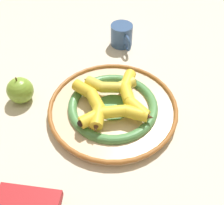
{
  "coord_description": "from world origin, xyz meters",
  "views": [
    {
      "loc": [
        0.24,
        0.44,
        0.6
      ],
      "look_at": [
        0.0,
        -0.0,
        0.04
      ],
      "focal_mm": 42.0,
      "sensor_mm": 36.0,
      "label": 1
    }
  ],
  "objects_px": {
    "apple": "(20,90)",
    "banana_c": "(130,93)",
    "coffee_mug": "(122,35)",
    "decorative_bowl": "(112,107)",
    "banana_b": "(109,85)",
    "banana_d": "(115,114)",
    "banana_a": "(93,103)"
  },
  "relations": [
    {
      "from": "coffee_mug",
      "to": "apple",
      "type": "xyz_separation_m",
      "value": [
        0.41,
        0.11,
        -0.0
      ]
    },
    {
      "from": "banana_a",
      "to": "banana_d",
      "type": "relative_size",
      "value": 1.01
    },
    {
      "from": "banana_a",
      "to": "banana_b",
      "type": "distance_m",
      "value": 0.08
    },
    {
      "from": "banana_b",
      "to": "banana_d",
      "type": "relative_size",
      "value": 0.75
    },
    {
      "from": "decorative_bowl",
      "to": "coffee_mug",
      "type": "xyz_separation_m",
      "value": [
        -0.19,
        -0.28,
        0.02
      ]
    },
    {
      "from": "decorative_bowl",
      "to": "banana_c",
      "type": "xyz_separation_m",
      "value": [
        -0.06,
        0.01,
        0.04
      ]
    },
    {
      "from": "banana_d",
      "to": "apple",
      "type": "bearing_deg",
      "value": -27.34
    },
    {
      "from": "decorative_bowl",
      "to": "apple",
      "type": "distance_m",
      "value": 0.28
    },
    {
      "from": "banana_d",
      "to": "banana_c",
      "type": "bearing_deg",
      "value": -127.07
    },
    {
      "from": "coffee_mug",
      "to": "apple",
      "type": "bearing_deg",
      "value": -66.78
    },
    {
      "from": "banana_b",
      "to": "banana_d",
      "type": "xyz_separation_m",
      "value": [
        0.04,
        0.11,
        0.0
      ]
    },
    {
      "from": "banana_c",
      "to": "banana_d",
      "type": "xyz_separation_m",
      "value": [
        0.08,
        0.05,
        -0.0
      ]
    },
    {
      "from": "banana_a",
      "to": "banana_d",
      "type": "distance_m",
      "value": 0.07
    },
    {
      "from": "banana_c",
      "to": "banana_d",
      "type": "distance_m",
      "value": 0.09
    },
    {
      "from": "coffee_mug",
      "to": "decorative_bowl",
      "type": "bearing_deg",
      "value": -25.82
    },
    {
      "from": "decorative_bowl",
      "to": "coffee_mug",
      "type": "relative_size",
      "value": 3.0
    },
    {
      "from": "apple",
      "to": "banana_c",
      "type": "bearing_deg",
      "value": 147.12
    },
    {
      "from": "banana_b",
      "to": "apple",
      "type": "height_order",
      "value": "apple"
    },
    {
      "from": "banana_b",
      "to": "banana_a",
      "type": "bearing_deg",
      "value": -121.72
    },
    {
      "from": "banana_d",
      "to": "apple",
      "type": "height_order",
      "value": "apple"
    },
    {
      "from": "banana_b",
      "to": "coffee_mug",
      "type": "xyz_separation_m",
      "value": [
        -0.17,
        -0.23,
        -0.01
      ]
    },
    {
      "from": "decorative_bowl",
      "to": "banana_c",
      "type": "distance_m",
      "value": 0.07
    },
    {
      "from": "decorative_bowl",
      "to": "banana_c",
      "type": "bearing_deg",
      "value": 174.26
    },
    {
      "from": "banana_a",
      "to": "coffee_mug",
      "type": "relative_size",
      "value": 1.58
    },
    {
      "from": "decorative_bowl",
      "to": "coffee_mug",
      "type": "bearing_deg",
      "value": -124.6
    },
    {
      "from": "banana_a",
      "to": "apple",
      "type": "xyz_separation_m",
      "value": [
        0.16,
        -0.16,
        -0.01
      ]
    },
    {
      "from": "banana_b",
      "to": "decorative_bowl",
      "type": "bearing_deg",
      "value": -80.51
    },
    {
      "from": "banana_c",
      "to": "banana_b",
      "type": "bearing_deg",
      "value": -129.82
    },
    {
      "from": "decorative_bowl",
      "to": "banana_d",
      "type": "distance_m",
      "value": 0.07
    },
    {
      "from": "banana_b",
      "to": "banana_c",
      "type": "distance_m",
      "value": 0.07
    },
    {
      "from": "banana_c",
      "to": "banana_d",
      "type": "bearing_deg",
      "value": -40.72
    },
    {
      "from": "banana_d",
      "to": "apple",
      "type": "relative_size",
      "value": 2.15
    }
  ]
}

